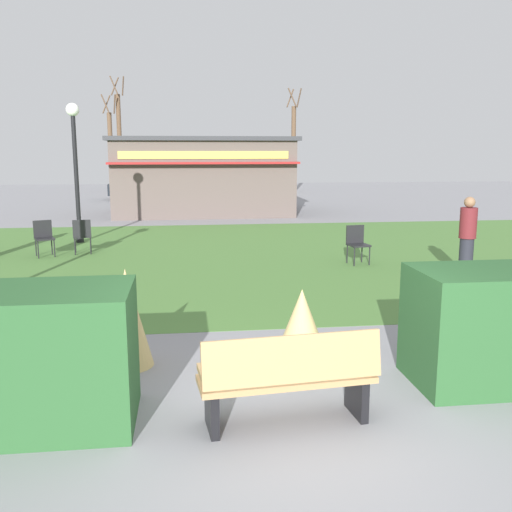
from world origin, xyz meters
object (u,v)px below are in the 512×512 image
Objects in this scene: tree_center_bg at (293,147)px; parked_car_west_slot at (149,187)px; cafe_chair_center at (82,234)px; lamppost_far at (75,155)px; tree_left_bg at (111,150)px; cafe_chair_east at (357,241)px; park_bench at (289,378)px; cafe_chair_west at (44,235)px; person_standing at (467,238)px; tree_right_bg at (120,141)px; food_kiosk at (203,175)px.

parked_car_west_slot is at bearing -154.83° from tree_center_bg.
cafe_chair_center is 16.40m from parked_car_west_slot.
tree_left_bg is at bearing 94.19° from lamppost_far.
tree_left_bg is (-8.42, 23.96, 2.06)m from cafe_chair_east.
tree_center_bg reaches higher than park_bench.
cafe_chair_west is 23.12m from tree_center_bg.
tree_center_bg is at bearing 93.59° from person_standing.
food_kiosk is at bearing -70.30° from tree_right_bg.
food_kiosk reaches higher than cafe_chair_center.
person_standing is 21.63m from parked_car_west_slot.
cafe_chair_east is 19.33m from parked_car_west_slot.
lamppost_far reaches higher than cafe_chair_west.
park_bench is 26.18m from parked_car_west_slot.
parked_car_west_slot is (0.69, 16.39, 0.12)m from cafe_chair_center.
tree_center_bg reaches higher than cafe_chair_center.
cafe_chair_east is at bearing -72.39° from parked_car_west_slot.
cafe_chair_center is at bearing 110.15° from park_bench.
park_bench reaches higher than cafe_chair_west.
food_kiosk is 8.25× the size of cafe_chair_east.
food_kiosk is 8.25× the size of cafe_chair_west.
parked_car_west_slot is at bearing 96.24° from park_bench.
food_kiosk is at bearing 116.77° from person_standing.
tree_center_bg is at bearing 82.92° from cafe_chair_east.
cafe_chair_center is 9.15m from person_standing.
lamppost_far is at bearing -117.68° from food_kiosk.
tree_right_bg is at bearing 98.71° from park_bench.
cafe_chair_east is at bearing -14.17° from cafe_chair_west.
cafe_chair_east is at bearing -74.15° from food_kiosk.
food_kiosk is at bearing 69.75° from cafe_chair_center.
tree_center_bg is at bearing 79.09° from park_bench.
food_kiosk reaches higher than person_standing.
lamppost_far is at bearing 108.85° from park_bench.
tree_center_bg is (8.64, 4.06, 2.13)m from parked_car_west_slot.
tree_right_bg is (0.51, 0.44, 0.56)m from tree_left_bg.
park_bench is at bearing -64.91° from cafe_chair_west.
food_kiosk is 1.24× the size of tree_left_bg.
cafe_chair_west is at bearing -95.49° from parked_car_west_slot.
tree_right_bg reaches higher than tree_center_bg.
cafe_chair_east is 25.77m from tree_right_bg.
park_bench is 1.96× the size of cafe_chair_center.
lamppost_far is 14.62m from parked_car_west_slot.
cafe_chair_west is 1.00× the size of cafe_chair_east.
tree_left_bg is (-5.25, 12.79, 1.03)m from food_kiosk.
food_kiosk is at bearing -69.75° from parked_car_west_slot.
tree_center_bg reaches higher than cafe_chair_east.
cafe_chair_east is 0.14× the size of tree_center_bg.
tree_left_bg is (-1.88, 21.91, 2.06)m from cafe_chair_center.
lamppost_far is 8.18m from food_kiosk.
cafe_chair_center is 22.59m from tree_center_bg.
park_bench is 18.80m from food_kiosk.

